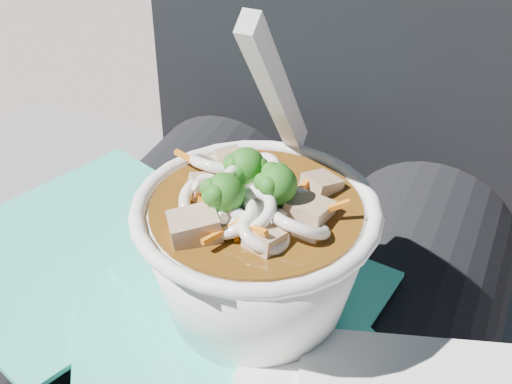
% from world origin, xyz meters
% --- Properties ---
extents(person_body, '(0.34, 0.94, 1.02)m').
position_xyz_m(person_body, '(-0.00, 0.09, 0.57)').
color(person_body, black).
rests_on(person_body, ground).
extents(plastic_bag, '(0.33, 0.30, 0.01)m').
position_xyz_m(plastic_bag, '(-0.03, 0.02, 0.63)').
color(plastic_bag, '#31CCB0').
rests_on(plastic_bag, lap).
extents(udon_bowl, '(0.17, 0.17, 0.19)m').
position_xyz_m(udon_bowl, '(0.03, 0.00, 0.69)').
color(udon_bowl, white).
rests_on(udon_bowl, plastic_bag).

